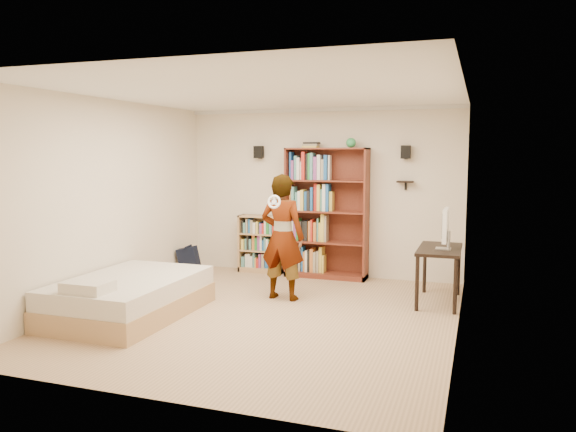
% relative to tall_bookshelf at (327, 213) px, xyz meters
% --- Properties ---
extents(ground, '(4.50, 5.00, 0.01)m').
position_rel_tall_bookshelf_xyz_m(ground, '(-0.14, -2.31, -1.03)').
color(ground, tan).
rests_on(ground, ground).
extents(room_shell, '(4.52, 5.02, 2.71)m').
position_rel_tall_bookshelf_xyz_m(room_shell, '(-0.14, -2.31, 0.73)').
color(room_shell, beige).
rests_on(room_shell, ground).
extents(crown_molding, '(4.50, 5.00, 0.06)m').
position_rel_tall_bookshelf_xyz_m(crown_molding, '(-0.14, -2.31, 1.64)').
color(crown_molding, silver).
rests_on(crown_molding, room_shell).
extents(speaker_left, '(0.14, 0.12, 0.20)m').
position_rel_tall_bookshelf_xyz_m(speaker_left, '(-1.19, 0.09, 0.97)').
color(speaker_left, black).
rests_on(speaker_left, room_shell).
extents(speaker_right, '(0.14, 0.12, 0.20)m').
position_rel_tall_bookshelf_xyz_m(speaker_right, '(1.21, 0.09, 0.97)').
color(speaker_right, black).
rests_on(speaker_right, room_shell).
extents(wall_shelf, '(0.25, 0.16, 0.02)m').
position_rel_tall_bookshelf_xyz_m(wall_shelf, '(1.21, 0.10, 0.52)').
color(wall_shelf, black).
rests_on(wall_shelf, room_shell).
extents(tall_bookshelf, '(1.31, 0.38, 2.07)m').
position_rel_tall_bookshelf_xyz_m(tall_bookshelf, '(0.00, 0.00, 0.00)').
color(tall_bookshelf, maroon).
rests_on(tall_bookshelf, ground).
extents(low_bookshelf, '(0.76, 0.28, 0.95)m').
position_rel_tall_bookshelf_xyz_m(low_bookshelf, '(-1.13, 0.05, -0.56)').
color(low_bookshelf, tan).
rests_on(low_bookshelf, ground).
extents(computer_desk, '(0.54, 1.08, 0.74)m').
position_rel_tall_bookshelf_xyz_m(computer_desk, '(1.82, -1.00, -0.66)').
color(computer_desk, black).
rests_on(computer_desk, ground).
extents(imac, '(0.14, 0.54, 0.53)m').
position_rel_tall_bookshelf_xyz_m(imac, '(1.87, -1.10, -0.03)').
color(imac, white).
rests_on(imac, computer_desk).
extents(daybed, '(1.31, 2.02, 0.60)m').
position_rel_tall_bookshelf_xyz_m(daybed, '(-1.72, -2.86, -0.74)').
color(daybed, silver).
rests_on(daybed, ground).
extents(person, '(0.66, 0.46, 1.71)m').
position_rel_tall_bookshelf_xyz_m(person, '(-0.21, -1.49, -0.18)').
color(person, black).
rests_on(person, ground).
extents(wii_wheel, '(0.18, 0.07, 0.18)m').
position_rel_tall_bookshelf_xyz_m(wii_wheel, '(-0.21, -1.81, 0.33)').
color(wii_wheel, white).
rests_on(wii_wheel, person).
extents(navy_bag, '(0.38, 0.27, 0.47)m').
position_rel_tall_bookshelf_xyz_m(navy_bag, '(-2.17, -0.56, -0.80)').
color(navy_bag, black).
rests_on(navy_bag, ground).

